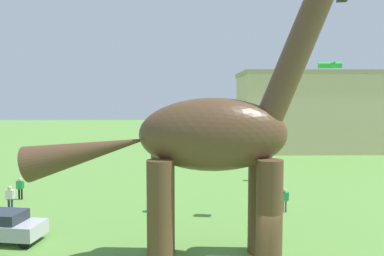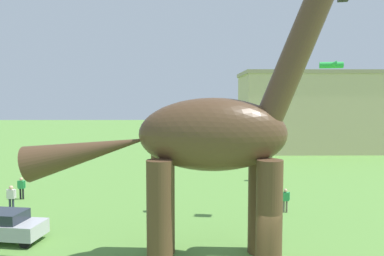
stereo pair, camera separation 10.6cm
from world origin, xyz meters
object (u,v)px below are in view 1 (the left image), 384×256
(person_near_flyer, at_px, (20,186))
(kite_drifting, at_px, (330,65))
(person_photographer, at_px, (285,198))
(person_far_spectator, at_px, (10,196))
(dinosaur_sculpture, at_px, (212,134))
(kite_mid_left, at_px, (193,140))
(parked_sedan_left, at_px, (1,226))

(person_near_flyer, height_order, kite_drifting, kite_drifting)
(person_photographer, bearing_deg, person_far_spectator, 51.64)
(person_far_spectator, height_order, kite_drifting, kite_drifting)
(dinosaur_sculpture, distance_m, kite_drifting, 20.14)
(dinosaur_sculpture, distance_m, kite_mid_left, 7.62)
(dinosaur_sculpture, relative_size, person_far_spectator, 9.35)
(dinosaur_sculpture, bearing_deg, person_near_flyer, 158.89)
(parked_sedan_left, distance_m, person_far_spectator, 5.59)
(parked_sedan_left, relative_size, person_near_flyer, 2.80)
(dinosaur_sculpture, bearing_deg, person_far_spectator, 166.33)
(parked_sedan_left, bearing_deg, kite_drifting, 41.21)
(dinosaur_sculpture, distance_m, person_near_flyer, 17.52)
(person_near_flyer, height_order, person_far_spectator, person_far_spectator)
(parked_sedan_left, relative_size, kite_drifting, 2.22)
(person_photographer, distance_m, person_near_flyer, 18.43)
(dinosaur_sculpture, distance_m, person_photographer, 10.17)
(person_far_spectator, xyz_separation_m, kite_mid_left, (11.69, -0.29, 3.62))
(parked_sedan_left, bearing_deg, kite_mid_left, 35.82)
(person_near_flyer, relative_size, kite_mid_left, 2.50)
(parked_sedan_left, bearing_deg, dinosaur_sculpture, -4.89)
(person_photographer, bearing_deg, dinosaur_sculpture, 108.16)
(person_far_spectator, bearing_deg, kite_drifting, -89.27)
(person_near_flyer, relative_size, person_far_spectator, 0.95)
(parked_sedan_left, height_order, kite_mid_left, kite_mid_left)
(kite_mid_left, bearing_deg, parked_sedan_left, -153.08)
(person_near_flyer, bearing_deg, person_far_spectator, -120.97)
(kite_drifting, xyz_separation_m, kite_mid_left, (-11.77, -8.66, -5.43))
(parked_sedan_left, distance_m, kite_mid_left, 11.62)
(person_photographer, relative_size, kite_mid_left, 2.41)
(dinosaur_sculpture, bearing_deg, person_photographer, 73.82)
(parked_sedan_left, xyz_separation_m, person_photographer, (15.57, 4.83, 0.12))
(dinosaur_sculpture, xyz_separation_m, person_near_flyer, (-12.96, 10.81, -4.69))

